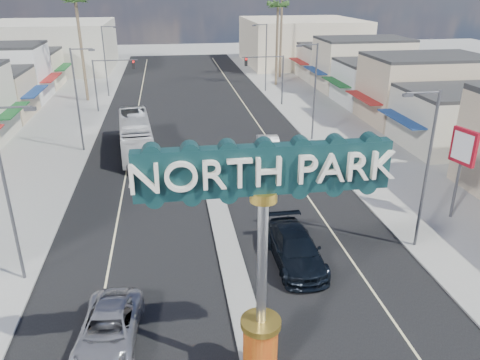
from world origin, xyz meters
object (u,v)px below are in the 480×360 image
object	(u,v)px
suv_left	(109,329)
traffic_signal_right	(268,71)
streetlight_r_mid	(313,87)
city_bus	(135,135)
gateway_sign	(263,241)
streetlight_l_mid	(78,95)
car_parked_left	(139,157)
bank_pylon_sign	(463,152)
streetlight_l_near	(10,188)
streetlight_r_far	(265,54)
palm_right_mid	(278,9)
suv_right	(295,249)
streetlight_l_far	(106,58)
car_parked_right	(269,147)
streetlight_r_near	(425,164)
traffic_signal_left	(110,75)
palm_left_far	(76,5)

from	to	relation	value
suv_left	traffic_signal_right	bearing A→B (deg)	73.95
streetlight_r_mid	city_bus	distance (m)	16.73
gateway_sign	traffic_signal_right	world-z (taller)	gateway_sign
traffic_signal_right	streetlight_l_mid	xyz separation A→B (m)	(-19.62, -13.99, 0.79)
car_parked_left	bank_pylon_sign	size ratio (longest dim) A/B	0.82
streetlight_l_near	streetlight_r_far	distance (m)	46.90
streetlight_r_mid	car_parked_left	world-z (taller)	streetlight_r_mid
streetlight_r_far	palm_right_mid	bearing A→B (deg)	57.31
gateway_sign	bank_pylon_sign	xyz separation A→B (m)	(14.57, 10.91, -1.42)
suv_right	streetlight_l_far	bearing A→B (deg)	107.66
gateway_sign	streetlight_l_mid	distance (m)	29.91
car_parked_right	streetlight_r_far	bearing A→B (deg)	84.49
streetlight_r_near	palm_right_mid	world-z (taller)	palm_right_mid
streetlight_l_near	streetlight_r_mid	world-z (taller)	same
palm_right_mid	suv_right	bearing A→B (deg)	-101.67
city_bus	bank_pylon_sign	world-z (taller)	bank_pylon_sign
traffic_signal_left	bank_pylon_sign	world-z (taller)	traffic_signal_left
palm_right_mid	suv_right	xyz separation A→B (m)	(-9.62, -46.58, -9.75)
car_parked_left	car_parked_right	xyz separation A→B (m)	(11.00, 0.67, 0.03)
streetlight_l_far	streetlight_r_far	distance (m)	20.87
streetlight_r_far	bank_pylon_sign	world-z (taller)	streetlight_r_far
streetlight_r_near	city_bus	bearing A→B (deg)	130.24
streetlight_l_near	palm_right_mid	xyz separation A→B (m)	(23.43, 46.00, 5.54)
streetlight_r_near	traffic_signal_left	bearing A→B (deg)	119.99
streetlight_l_far	bank_pylon_sign	distance (m)	46.42
streetlight_r_mid	bank_pylon_sign	world-z (taller)	streetlight_r_mid
traffic_signal_right	palm_right_mid	distance (m)	14.10
streetlight_r_near	palm_right_mid	size ratio (longest dim) A/B	0.74
streetlight_l_near	suv_right	xyz separation A→B (m)	(13.81, -0.58, -4.21)
streetlight_r_near	streetlight_r_far	world-z (taller)	same
streetlight_r_near	suv_left	bearing A→B (deg)	-161.94
streetlight_r_near	streetlight_r_mid	world-z (taller)	same
streetlight_l_far	car_parked_left	bearing A→B (deg)	-79.48
streetlight_l_mid	car_parked_left	distance (m)	7.96
gateway_sign	streetlight_l_mid	world-z (taller)	gateway_sign
streetlight_r_mid	suv_right	world-z (taller)	streetlight_r_mid
streetlight_l_far	car_parked_left	distance (m)	27.36
streetlight_l_far	car_parked_right	bearing A→B (deg)	-58.41
traffic_signal_left	car_parked_left	size ratio (longest dim) A/B	1.26
gateway_sign	traffic_signal_right	distance (m)	43.04
traffic_signal_left	streetlight_r_near	world-z (taller)	streetlight_r_near
gateway_sign	palm_left_far	bearing A→B (deg)	105.15
streetlight_r_mid	suv_left	bearing A→B (deg)	-122.76
palm_left_far	city_bus	size ratio (longest dim) A/B	1.19
streetlight_l_mid	palm_right_mid	bearing A→B (deg)	47.97
car_parked_left	streetlight_l_far	bearing A→B (deg)	100.25
palm_left_far	car_parked_right	world-z (taller)	palm_left_far
streetlight_l_near	streetlight_r_mid	size ratio (longest dim) A/B	1.00
streetlight_l_mid	streetlight_r_far	size ratio (longest dim) A/B	1.00
suv_right	city_bus	world-z (taller)	city_bus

